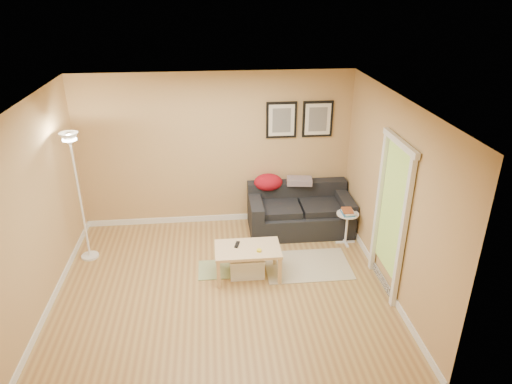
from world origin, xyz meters
The scene contains 24 objects.
floor centered at (0.00, 0.00, 0.00)m, with size 4.50×4.50×0.00m, color #AE884A.
ceiling centered at (0.00, 0.00, 2.60)m, with size 4.50×4.50×0.00m, color white.
wall_back centered at (0.00, 2.00, 1.30)m, with size 4.50×4.50×0.00m, color tan.
wall_front centered at (0.00, -2.00, 1.30)m, with size 4.50×4.50×0.00m, color tan.
wall_left centered at (-2.25, 0.00, 1.30)m, with size 4.00×4.00×0.00m, color tan.
wall_right centered at (2.25, 0.00, 1.30)m, with size 4.00×4.00×0.00m, color tan.
baseboard_back centered at (0.00, 1.99, 0.05)m, with size 4.50×0.02×0.10m, color white.
baseboard_left centered at (-2.24, 0.00, 0.05)m, with size 0.02×4.00×0.10m, color white.
baseboard_right centered at (2.24, 0.00, 0.05)m, with size 0.02×4.00×0.10m, color white.
sofa centered at (1.36, 1.53, 0.38)m, with size 1.70×0.90×0.75m, color black, non-canonical shape.
red_throw centered at (0.86, 1.82, 0.77)m, with size 0.48×0.36×0.28m, color #A60F25, non-canonical shape.
plaid_throw centered at (1.39, 1.80, 0.78)m, with size 0.42×0.26×0.10m, color tan, non-canonical shape.
framed_print_left centered at (1.08, 1.98, 1.80)m, with size 0.50×0.04×0.60m, color black, non-canonical shape.
framed_print_right centered at (1.68, 1.98, 1.80)m, with size 0.50×0.04×0.60m, color black, non-canonical shape.
area_rug centered at (1.28, 0.43, 0.01)m, with size 1.25×0.85×0.01m, color #C1B599.
green_runner centered at (0.01, 0.45, 0.01)m, with size 0.70×0.50×0.01m, color #668C4C.
coffee_table centered at (0.37, 0.27, 0.23)m, with size 0.92×0.56×0.46m, color #E7C08D, non-canonical shape.
remote_control centered at (0.23, 0.36, 0.47)m, with size 0.05×0.16×0.02m, color black.
tape_roll centered at (0.52, 0.17, 0.47)m, with size 0.07×0.07×0.03m, color yellow.
storage_bin centered at (0.36, 0.31, 0.15)m, with size 0.50×0.37×0.31m, color white, non-canonical shape.
side_table centered at (2.02, 1.02, 0.27)m, with size 0.35×0.35×0.53m, color white, non-canonical shape.
book_stack centered at (2.01, 1.00, 0.57)m, with size 0.18×0.24×0.08m, color teal, non-canonical shape.
floor_lamp centered at (-2.00, 1.00, 0.94)m, with size 0.26×0.26×2.00m, color white, non-canonical shape.
doorway centered at (2.20, -0.15, 1.02)m, with size 0.12×1.01×2.13m, color white, non-canonical shape.
Camera 1 is at (-0.07, -5.24, 3.88)m, focal length 32.34 mm.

